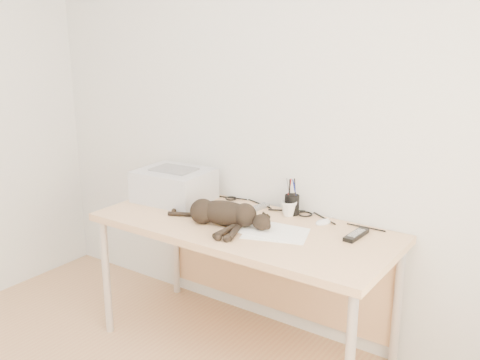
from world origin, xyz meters
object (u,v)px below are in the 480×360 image
Objects in this scene: mug at (289,209)px; pen_cup at (292,204)px; printer at (174,185)px; mouse at (323,220)px; desk at (252,243)px; cat at (222,214)px.

pen_cup is at bearing 86.26° from mug.
printer reaches higher than mouse.
pen_cup is 0.21m from mouse.
pen_cup reaches higher than desk.
mouse is (0.91, 0.14, -0.08)m from printer.
cat is 6.10× the size of mouse.
printer is at bearing -168.62° from mug.
mouse is (0.21, -0.00, -0.03)m from mug.
desk is at bearing -2.30° from printer.
cat is at bearing -117.82° from desk.
mug is at bearing 51.45° from desk.
desk is 17.87× the size of mug.
desk is 0.27m from mug.
mug is at bearing 11.38° from printer.
desk is 0.30m from pen_cup.
desk is at bearing -128.55° from mug.
mouse is at bearing -8.71° from pen_cup.
desk is 2.62× the size of cat.
pen_cup reaches higher than mug.
cat is (0.49, -0.18, -0.03)m from printer.
mug is 0.89× the size of mouse.
printer is 0.52m from cat.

